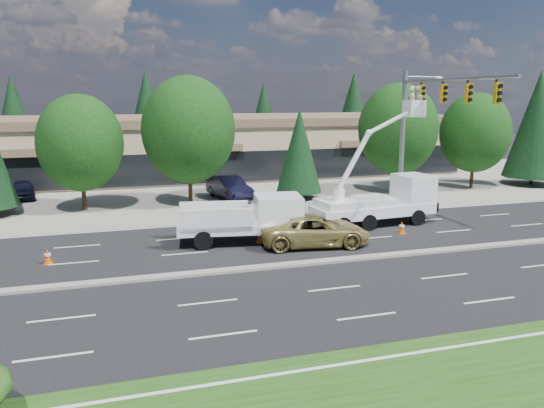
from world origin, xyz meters
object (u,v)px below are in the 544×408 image
object	(u,v)px
signal_mast	(422,119)
utility_pickup	(249,223)
minivan	(315,230)
bucket_truck	(385,195)

from	to	relation	value
signal_mast	utility_pickup	xyz separation A→B (m)	(-11.56, -2.74, -5.06)
utility_pickup	minivan	distance (m)	3.40
bucket_truck	utility_pickup	bearing A→B (deg)	-174.98
utility_pickup	signal_mast	bearing A→B (deg)	22.01
utility_pickup	bucket_truck	xyz separation A→B (m)	(8.62, 1.61, 0.74)
utility_pickup	minivan	size ratio (longest dim) A/B	1.19
signal_mast	minivan	xyz separation A→B (m)	(-8.53, -4.24, -5.29)
signal_mast	bucket_truck	xyz separation A→B (m)	(-2.95, -1.13, -4.32)
signal_mast	minivan	distance (m)	10.89
bucket_truck	minivan	xyz separation A→B (m)	(-5.58, -3.12, -0.97)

